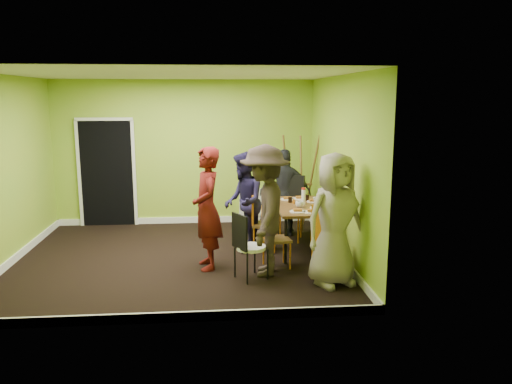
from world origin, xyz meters
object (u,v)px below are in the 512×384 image
(chair_left_near, at_px, (272,234))
(easel, at_px, (300,182))
(thermos, at_px, (303,197))
(person_back_end, at_px, (285,193))
(person_left_far, at_px, (244,202))
(blue_bottle, at_px, (326,202))
(chair_bentwood, at_px, (247,243))
(orange_bottle, at_px, (294,201))
(person_left_near, at_px, (265,211))
(dining_table, at_px, (304,208))
(chair_back_end, at_px, (291,194))
(chair_left_far, at_px, (260,219))
(person_standing, at_px, (207,208))
(person_front_end, at_px, (335,220))
(chair_front_end, at_px, (328,237))

(chair_left_near, height_order, easel, easel)
(thermos, relative_size, person_back_end, 0.16)
(person_back_end, bearing_deg, person_left_far, 55.72)
(chair_left_near, bearing_deg, easel, 151.18)
(thermos, bearing_deg, person_back_end, 101.95)
(chair_left_near, distance_m, blue_bottle, 1.10)
(chair_bentwood, distance_m, orange_bottle, 1.68)
(person_left_near, bearing_deg, dining_table, 153.79)
(chair_back_end, bearing_deg, blue_bottle, 126.91)
(thermos, distance_m, orange_bottle, 0.19)
(orange_bottle, bearing_deg, chair_bentwood, -121.50)
(blue_bottle, bearing_deg, chair_left_far, 162.36)
(chair_left_far, height_order, person_standing, person_standing)
(chair_bentwood, height_order, person_left_near, person_left_near)
(chair_left_far, distance_m, person_standing, 1.20)
(person_back_end, bearing_deg, easel, -116.25)
(blue_bottle, xyz_separation_m, orange_bottle, (-0.44, 0.42, -0.07))
(chair_left_near, relative_size, chair_bentwood, 0.96)
(easel, distance_m, person_standing, 2.73)
(person_front_end, bearing_deg, blue_bottle, 61.38)
(chair_left_far, xyz_separation_m, person_back_end, (0.54, 0.86, 0.25))
(dining_table, xyz_separation_m, chair_front_end, (0.10, -1.33, -0.10))
(thermos, height_order, person_left_near, person_left_near)
(chair_left_far, height_order, person_left_near, person_left_near)
(person_left_far, bearing_deg, person_left_near, 11.54)
(chair_back_end, bearing_deg, person_front_end, 112.44)
(person_left_far, bearing_deg, blue_bottle, 74.94)
(dining_table, relative_size, person_standing, 0.84)
(thermos, height_order, person_back_end, person_back_end)
(chair_left_near, bearing_deg, chair_back_end, 152.58)
(chair_back_end, height_order, chair_front_end, chair_back_end)
(dining_table, relative_size, person_left_far, 0.93)
(chair_front_end, distance_m, blue_bottle, 1.09)
(orange_bottle, xyz_separation_m, person_left_near, (-0.60, -1.20, 0.13))
(thermos, relative_size, blue_bottle, 1.19)
(dining_table, bearing_deg, chair_left_near, -127.00)
(chair_left_near, distance_m, thermos, 1.12)
(chair_bentwood, xyz_separation_m, person_standing, (-0.54, 0.53, 0.37))
(person_left_near, relative_size, person_back_end, 1.17)
(blue_bottle, bearing_deg, easel, 94.27)
(thermos, relative_size, orange_bottle, 3.41)
(chair_front_end, relative_size, blue_bottle, 5.15)
(chair_left_near, distance_m, chair_bentwood, 0.61)
(person_front_end, bearing_deg, person_standing, 133.41)
(easel, bearing_deg, orange_bottle, -104.25)
(easel, bearing_deg, chair_front_end, -91.59)
(dining_table, height_order, person_standing, person_standing)
(dining_table, distance_m, chair_left_near, 1.04)
(dining_table, bearing_deg, chair_back_end, 96.72)
(chair_left_far, height_order, person_left_far, person_left_far)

